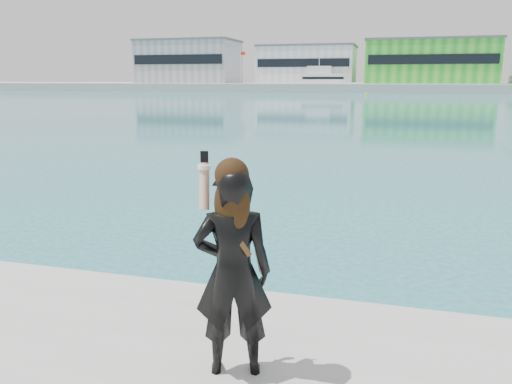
# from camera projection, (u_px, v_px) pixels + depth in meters

# --- Properties ---
(far_quay) EXTENTS (320.00, 40.00, 2.00)m
(far_quay) POSITION_uv_depth(u_px,v_px,m) (394.00, 87.00, 126.75)
(far_quay) COLOR #9E9E99
(far_quay) RESTS_ON ground
(warehouse_grey_left) EXTENTS (26.52, 16.36, 11.50)m
(warehouse_grey_left) POSITION_uv_depth(u_px,v_px,m) (189.00, 62.00, 137.53)
(warehouse_grey_left) COLOR gray
(warehouse_grey_left) RESTS_ON far_quay
(warehouse_white) EXTENTS (24.48, 15.35, 9.50)m
(warehouse_white) POSITION_uv_depth(u_px,v_px,m) (308.00, 64.00, 129.24)
(warehouse_white) COLOR silver
(warehouse_white) RESTS_ON far_quay
(warehouse_green) EXTENTS (30.60, 16.36, 10.50)m
(warehouse_green) POSITION_uv_depth(u_px,v_px,m) (429.00, 61.00, 121.40)
(warehouse_green) COLOR green
(warehouse_green) RESTS_ON far_quay
(flagpole_left) EXTENTS (1.28, 0.16, 8.00)m
(flagpole_left) POSITION_uv_depth(u_px,v_px,m) (241.00, 65.00, 126.83)
(flagpole_left) COLOR silver
(flagpole_left) RESTS_ON far_quay
(flagpole_right) EXTENTS (1.28, 0.16, 8.00)m
(flagpole_right) POSITION_uv_depth(u_px,v_px,m) (498.00, 63.00, 111.36)
(flagpole_right) COLOR silver
(flagpole_right) RESTS_ON far_quay
(motor_yacht) EXTENTS (17.49, 7.13, 7.93)m
(motor_yacht) POSITION_uv_depth(u_px,v_px,m) (325.00, 83.00, 118.00)
(motor_yacht) COLOR white
(motor_yacht) RESTS_ON ground
(buoy_far) EXTENTS (0.50, 0.50, 0.50)m
(buoy_far) POSITION_uv_depth(u_px,v_px,m) (366.00, 95.00, 99.79)
(buoy_far) COLOR #FFEA0D
(buoy_far) RESTS_ON ground
(woman) EXTENTS (0.72, 0.58, 1.83)m
(woman) POSITION_uv_depth(u_px,v_px,m) (233.00, 266.00, 3.98)
(woman) COLOR black
(woman) RESTS_ON near_quay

